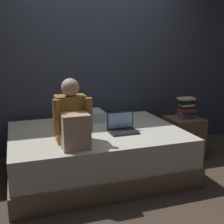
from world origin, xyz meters
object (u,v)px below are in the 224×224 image
Objects in this scene: bed at (96,152)px; nightstand at (184,137)px; pillow at (82,116)px; book_stack at (186,108)px; person_sitting at (72,120)px; laptop at (122,127)px.

nightstand is at bearing 6.79° from bed.
nightstand is 1.43m from pillow.
bed is 3.68× the size of nightstand.
nightstand is 0.42m from book_stack.
person_sitting is 0.68m from laptop.
bed is 0.74m from person_sitting.
laptop is 0.70m from pillow.
bed is at bearing -82.01° from pillow.
pillow is 1.41m from book_stack.
pillow reaches higher than bed.
pillow is at bearing 71.27° from person_sitting.
book_stack reaches higher than nightstand.
person_sitting is 1.75m from book_stack.
person_sitting is 2.31× the size of book_stack.
laptop is at bearing -162.52° from nightstand.
nightstand is 1.13m from laptop.
laptop is 1.13× the size of book_stack.
bed is at bearing 48.56° from person_sitting.
laptop is 1.10m from book_stack.
person_sitting is (-0.35, -0.40, 0.52)m from bed.
nightstand is at bearing 17.48° from laptop.
laptop reaches higher than bed.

